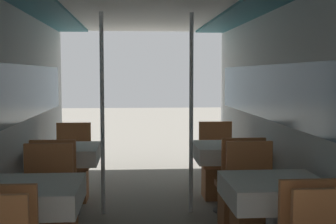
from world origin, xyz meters
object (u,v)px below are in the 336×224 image
(chair_left_far_1, at_px, (46,222))
(dining_table_right_1, at_px, (274,195))
(chair_right_far_2, at_px, (217,174))
(chair_right_far_1, at_px, (253,217))
(support_pole_right_2, at_px, (191,114))
(chair_left_near_2, at_px, (57,204))
(chair_left_far_2, at_px, (73,177))
(support_pole_left_2, at_px, (102,114))
(dining_table_left_1, at_px, (30,200))
(dining_table_right_2, at_px, (227,155))
(dining_table_left_2, at_px, (65,157))
(chair_right_near_2, at_px, (239,200))

(chair_left_far_1, xyz_separation_m, dining_table_right_1, (1.76, -0.59, 0.35))
(chair_right_far_2, bearing_deg, chair_left_far_1, 44.38)
(chair_right_far_1, xyz_separation_m, support_pole_right_2, (-0.40, 1.13, 0.80))
(chair_left_near_2, bearing_deg, chair_left_far_2, 90.00)
(chair_left_near_2, bearing_deg, dining_table_right_1, -32.75)
(support_pole_left_2, xyz_separation_m, chair_right_far_2, (1.36, 0.59, -0.80))
(chair_left_far_1, relative_size, chair_left_far_2, 1.00)
(chair_left_far_1, distance_m, support_pole_right_2, 1.94)
(chair_left_near_2, relative_size, support_pole_right_2, 0.42)
(dining_table_left_1, distance_m, dining_table_right_2, 2.46)
(dining_table_left_2, xyz_separation_m, chair_right_near_2, (1.76, -0.59, -0.35))
(dining_table_right_2, distance_m, chair_right_far_2, 0.68)
(support_pole_right_2, bearing_deg, dining_table_right_2, 0.00)
(chair_right_far_2, bearing_deg, chair_right_far_1, 90.00)
(chair_left_far_2, bearing_deg, dining_table_right_1, 127.28)
(chair_left_near_2, xyz_separation_m, chair_left_far_2, (0.00, 1.18, 0.00))
(chair_left_near_2, xyz_separation_m, chair_right_far_1, (1.76, -0.54, 0.00))
(dining_table_left_1, relative_size, chair_left_far_1, 0.81)
(chair_left_far_2, relative_size, support_pole_left_2, 0.42)
(chair_left_near_2, height_order, support_pole_left_2, support_pole_left_2)
(chair_right_far_1, bearing_deg, chair_left_far_1, 0.00)
(chair_left_far_1, height_order, chair_left_near_2, same)
(chair_left_near_2, xyz_separation_m, support_pole_right_2, (1.36, 0.59, 0.80))
(dining_table_right_2, bearing_deg, dining_table_left_2, 180.00)
(dining_table_left_1, distance_m, chair_left_near_2, 1.18)
(chair_left_near_2, xyz_separation_m, chair_right_far_2, (1.76, 1.18, 0.00))
(chair_right_far_1, xyz_separation_m, dining_table_right_2, (0.00, 1.13, 0.35))
(dining_table_left_2, height_order, chair_left_far_2, chair_left_far_2)
(dining_table_left_1, xyz_separation_m, chair_right_far_2, (1.76, 2.31, -0.35))
(dining_table_right_1, distance_m, chair_right_near_2, 1.18)
(chair_left_near_2, relative_size, dining_table_right_1, 1.23)
(chair_left_far_1, xyz_separation_m, chair_right_near_2, (1.76, 0.54, 0.00))
(dining_table_left_2, xyz_separation_m, support_pole_left_2, (0.40, 0.00, 0.45))
(chair_right_far_2, bearing_deg, chair_left_near_2, 33.84)
(chair_left_far_2, relative_size, chair_right_far_2, 1.00)
(chair_right_near_2, bearing_deg, dining_table_right_1, -90.00)
(dining_table_left_1, xyz_separation_m, chair_left_near_2, (0.00, 1.13, -0.35))
(dining_table_right_2, bearing_deg, chair_left_far_1, -147.25)
(dining_table_left_2, xyz_separation_m, chair_left_near_2, (0.00, -0.59, -0.35))
(support_pole_left_2, bearing_deg, chair_right_near_2, -23.47)
(chair_right_far_1, bearing_deg, dining_table_right_2, -90.00)
(chair_left_far_1, xyz_separation_m, chair_right_far_2, (1.76, 1.72, 0.00))
(dining_table_left_1, xyz_separation_m, support_pole_left_2, (0.40, 1.72, 0.45))
(dining_table_left_1, bearing_deg, dining_table_right_1, 0.00)
(dining_table_left_1, height_order, support_pole_left_2, support_pole_left_2)
(chair_left_far_2, distance_m, chair_right_near_2, 2.12)
(chair_left_far_2, relative_size, support_pole_right_2, 0.42)
(support_pole_right_2, bearing_deg, chair_right_near_2, -55.79)
(dining_table_left_1, xyz_separation_m, chair_left_far_1, (0.00, 0.59, -0.35))
(dining_table_left_2, relative_size, dining_table_right_2, 1.00)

